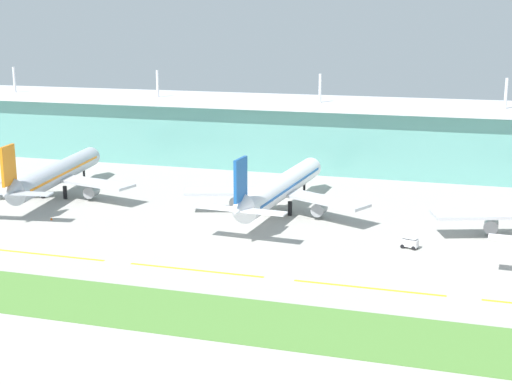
{
  "coord_description": "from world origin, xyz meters",
  "views": [
    {
      "loc": [
        47.76,
        -132.4,
        48.63
      ],
      "look_at": [
        -2.23,
        34.23,
        7.0
      ],
      "focal_mm": 51.57,
      "sensor_mm": 36.0,
      "label": 1
    }
  ],
  "objects_px": {
    "baggage_cart": "(410,243)",
    "safety_cone_left_wingtip": "(51,219)",
    "airliner_middle": "(280,188)",
    "airliner_near": "(55,174)"
  },
  "relations": [
    {
      "from": "baggage_cart",
      "to": "safety_cone_left_wingtip",
      "type": "height_order",
      "value": "baggage_cart"
    },
    {
      "from": "baggage_cart",
      "to": "airliner_middle",
      "type": "bearing_deg",
      "value": 149.32
    },
    {
      "from": "safety_cone_left_wingtip",
      "to": "airliner_near",
      "type": "bearing_deg",
      "value": 118.6
    },
    {
      "from": "airliner_near",
      "to": "safety_cone_left_wingtip",
      "type": "bearing_deg",
      "value": -61.4
    },
    {
      "from": "airliner_near",
      "to": "airliner_middle",
      "type": "height_order",
      "value": "same"
    },
    {
      "from": "baggage_cart",
      "to": "safety_cone_left_wingtip",
      "type": "relative_size",
      "value": 5.65
    },
    {
      "from": "airliner_middle",
      "to": "safety_cone_left_wingtip",
      "type": "bearing_deg",
      "value": -156.5
    },
    {
      "from": "airliner_middle",
      "to": "baggage_cart",
      "type": "distance_m",
      "value": 40.24
    },
    {
      "from": "airliner_middle",
      "to": "baggage_cart",
      "type": "relative_size",
      "value": 15.84
    },
    {
      "from": "airliner_near",
      "to": "airliner_middle",
      "type": "bearing_deg",
      "value": 1.58
    }
  ]
}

